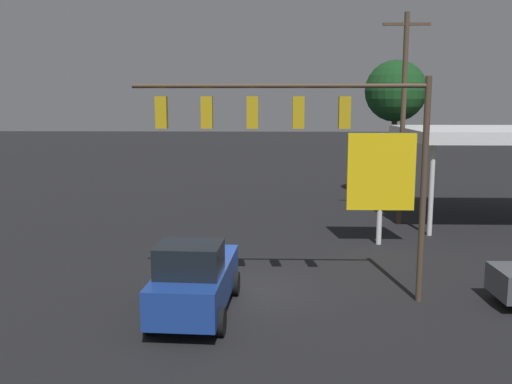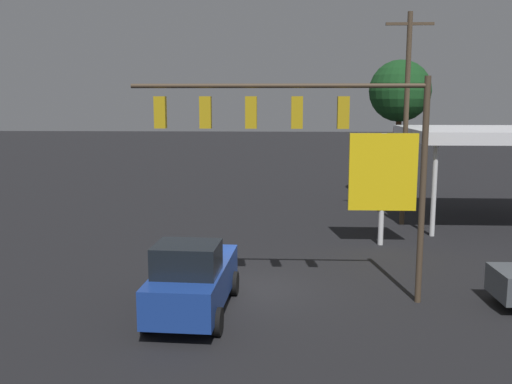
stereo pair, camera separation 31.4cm
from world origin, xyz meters
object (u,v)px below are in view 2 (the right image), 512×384
traffic_signal_assembly (299,129)px  price_sign (383,174)px  utility_pole (406,115)px  pickup_parked (193,279)px  street_tree (400,92)px

traffic_signal_assembly → price_sign: (-3.96, -7.42, -2.36)m
traffic_signal_assembly → utility_pole: utility_pole is taller
traffic_signal_assembly → pickup_parked: size_ratio=1.75×
utility_pole → street_tree: utility_pole is taller
utility_pole → traffic_signal_assembly: bearing=63.8°
price_sign → street_tree: size_ratio=0.56×
price_sign → pickup_parked: (7.18, 8.82, -2.14)m
pickup_parked → street_tree: (-10.26, -21.08, 5.92)m
price_sign → traffic_signal_assembly: bearing=61.9°
utility_pole → street_tree: bearing=-98.8°
traffic_signal_assembly → price_sign: 8.73m
utility_pole → pickup_parked: utility_pole is taller
traffic_signal_assembly → street_tree: 20.94m
pickup_parked → street_tree: 24.18m
utility_pole → pickup_parked: bearing=55.6°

